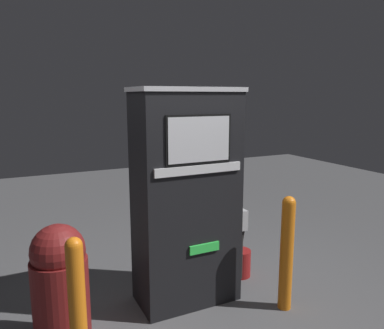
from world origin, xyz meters
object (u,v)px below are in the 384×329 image
Objects in this scene: gas_pump at (186,198)px; trash_bin at (60,284)px; safety_bollard at (287,251)px; safety_bollard_far at (77,303)px; squeegee_bucket at (240,263)px.

gas_pump is 2.05× the size of trash_bin.
safety_bollard is 1.96m from trash_bin.
squeegee_bucket is at bearing 21.47° from safety_bollard_far.
gas_pump is at bearing 143.23° from safety_bollard.
gas_pump reaches higher than safety_bollard.
gas_pump is at bearing 26.73° from safety_bollard_far.
safety_bollard_far is 2.00m from squeegee_bucket.
gas_pump is at bearing 8.52° from trash_bin.
safety_bollard is at bearing -88.33° from squeegee_bucket.
safety_bollard_far reaches higher than trash_bin.
gas_pump is 1.14m from squeegee_bucket.
squeegee_bucket is at bearing 12.70° from gas_pump.
squeegee_bucket is (-0.02, 0.72, -0.41)m from safety_bollard.
safety_bollard is 1.06× the size of safety_bollard_far.
safety_bollard reaches higher than squeegee_bucket.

